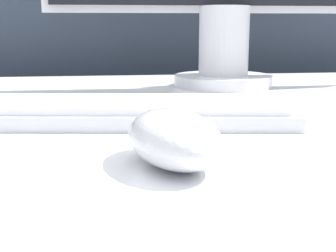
% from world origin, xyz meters
% --- Properties ---
extents(partition_panel, '(5.00, 0.03, 1.16)m').
position_xyz_m(partition_panel, '(0.00, 0.63, 0.58)').
color(partition_panel, '#333D4C').
rests_on(partition_panel, ground_plane).
extents(computer_mouse_near, '(0.09, 0.12, 0.04)m').
position_xyz_m(computer_mouse_near, '(-0.04, -0.16, 0.78)').
color(computer_mouse_near, silver).
rests_on(computer_mouse_near, desk).
extents(keyboard, '(0.45, 0.17, 0.02)m').
position_xyz_m(keyboard, '(-0.11, 0.02, 0.77)').
color(keyboard, silver).
rests_on(keyboard, desk).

